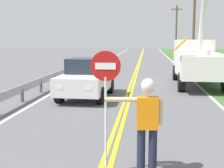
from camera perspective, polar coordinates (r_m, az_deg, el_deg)
The scene contains 11 objects.
centerline_yellow_left at distance 20.94m, azimuth 3.86°, elevation 1.27°, with size 0.11×110.00×0.01m, color yellow.
centerline_yellow_right at distance 20.94m, azimuth 4.35°, elevation 1.26°, with size 0.11×110.00×0.01m, color yellow.
edge_line_right at distance 21.11m, azimuth 13.92°, elevation 1.10°, with size 0.12×110.00×0.01m, color silver.
edge_line_left at distance 21.38m, azimuth -5.58°, elevation 1.39°, with size 0.12×110.00×0.01m, color silver.
flagger_worker at distance 5.95m, azimuth 6.31°, elevation -6.47°, with size 1.09×0.26×1.83m.
stop_sign_paddle at distance 5.82m, azimuth -1.17°, elevation -0.09°, with size 0.56×0.04×2.33m.
utility_bucket_truck at distance 18.03m, azimuth 15.18°, elevation 4.44°, with size 2.80×6.86×6.19m.
oncoming_sedan_nearest at distance 13.68m, azimuth -4.55°, elevation 1.02°, with size 2.05×4.17×1.70m.
utility_pole_mid at distance 37.28m, azimuth 14.60°, elevation 10.85°, with size 1.80×0.28×8.43m.
utility_pole_far at distance 53.22m, azimuth 11.54°, elevation 9.77°, with size 1.80×0.28×7.81m.
guardrail_left_shoulder at distance 18.55m, azimuth -9.33°, elevation 1.87°, with size 0.10×32.00×0.71m.
Camera 1 is at (0.78, -0.77, 2.56)m, focal length 50.52 mm.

